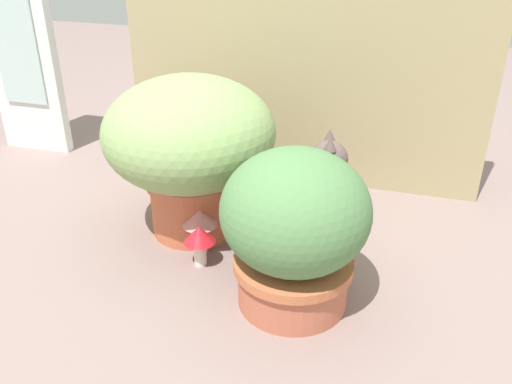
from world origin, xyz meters
name	(u,v)px	position (x,y,z in m)	size (l,w,h in m)	color
ground_plane	(217,253)	(0.00, 0.00, 0.00)	(6.00, 6.00, 0.00)	gray
cardboard_backdrop	(301,76)	(0.11, 0.54, 0.37)	(1.21, 0.03, 0.74)	tan
window_panel_white	(19,40)	(-0.95, 0.52, 0.43)	(0.28, 0.05, 0.85)	white
grass_planter	(190,143)	(-0.11, 0.11, 0.28)	(0.48, 0.48, 0.46)	#C3603F
leafy_planter	(295,228)	(0.25, -0.14, 0.21)	(0.34, 0.34, 0.39)	#B96247
cat	(294,191)	(0.17, 0.20, 0.12)	(0.39, 0.22, 0.32)	brown
mushroom_ornament_pink	(201,220)	(-0.05, 0.00, 0.10)	(0.10, 0.10, 0.13)	silver
mushroom_ornament_red	(199,238)	(-0.02, -0.06, 0.08)	(0.08, 0.08, 0.12)	silver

